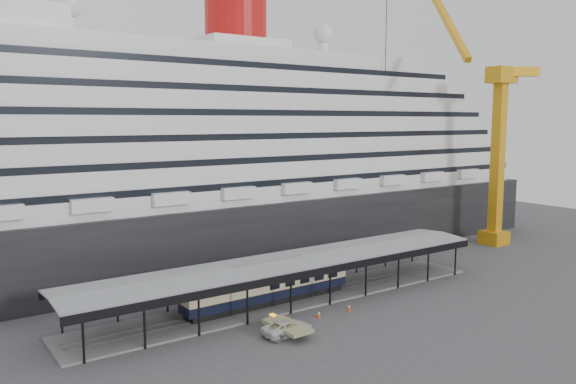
% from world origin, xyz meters
% --- Properties ---
extents(ground, '(200.00, 200.00, 0.00)m').
position_xyz_m(ground, '(0.00, 0.00, 0.00)').
color(ground, '#3D3D40').
rests_on(ground, ground).
extents(cruise_ship, '(130.00, 30.00, 43.90)m').
position_xyz_m(cruise_ship, '(0.05, 32.00, 18.35)').
color(cruise_ship, black).
rests_on(cruise_ship, ground).
extents(platform_canopy, '(56.00, 9.18, 5.30)m').
position_xyz_m(platform_canopy, '(0.00, 5.00, 2.36)').
color(platform_canopy, slate).
rests_on(platform_canopy, ground).
extents(crane_yellow, '(23.83, 18.78, 47.60)m').
position_xyz_m(crane_yellow, '(47.06, 10.54, 19.96)').
color(crane_yellow, orange).
rests_on(crane_yellow, ground).
extents(port_truck, '(5.63, 2.75, 1.54)m').
position_xyz_m(port_truck, '(-6.82, -4.06, 0.77)').
color(port_truck, silver).
rests_on(port_truck, ground).
extents(pullman_carriage, '(22.18, 3.26, 21.73)m').
position_xyz_m(pullman_carriage, '(-3.33, 5.00, 2.64)').
color(pullman_carriage, black).
rests_on(pullman_carriage, ground).
extents(traffic_cone_left, '(0.51, 0.51, 0.85)m').
position_xyz_m(traffic_cone_left, '(-5.96, -1.27, 0.42)').
color(traffic_cone_left, '#E7470C').
rests_on(traffic_cone_left, ground).
extents(traffic_cone_mid, '(0.52, 0.52, 0.85)m').
position_xyz_m(traffic_cone_mid, '(-1.04, -1.92, 0.42)').
color(traffic_cone_mid, red).
rests_on(traffic_cone_mid, ground).
extents(traffic_cone_right, '(0.51, 0.51, 0.84)m').
position_xyz_m(traffic_cone_right, '(3.28, -2.09, 0.42)').
color(traffic_cone_right, red).
rests_on(traffic_cone_right, ground).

